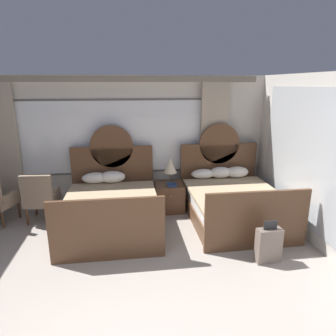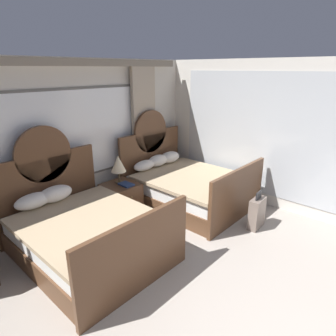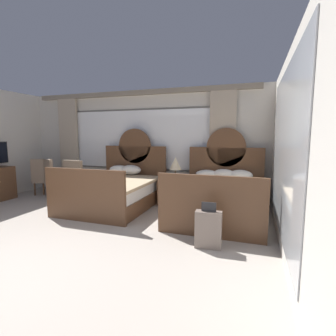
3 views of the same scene
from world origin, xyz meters
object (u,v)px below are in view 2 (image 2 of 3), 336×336
bed_near_window (85,232)px  table_lamp_on_nightstand (118,164)px  book_on_nightstand (126,184)px  suitcase_on_floor (257,213)px  bed_near_mirror (187,186)px  nightstand_between_beds (121,199)px

bed_near_window → table_lamp_on_nightstand: size_ratio=4.21×
book_on_nightstand → suitcase_on_floor: suitcase_on_floor is taller
bed_near_mirror → nightstand_between_beds: bed_near_mirror is taller
bed_near_mirror → table_lamp_on_nightstand: (-1.10, 0.68, 0.56)m
table_lamp_on_nightstand → book_on_nightstand: (0.00, -0.19, -0.34)m
nightstand_between_beds → suitcase_on_floor: bearing=-60.4°
nightstand_between_beds → suitcase_on_floor: size_ratio=0.92×
bed_near_window → table_lamp_on_nightstand: 1.47m
bed_near_window → suitcase_on_floor: bearing=-32.1°
bed_near_window → suitcase_on_floor: size_ratio=3.29×
bed_near_window → book_on_nightstand: size_ratio=8.24×
nightstand_between_beds → book_on_nightstand: (0.04, -0.12, 0.30)m
bed_near_window → suitcase_on_floor: (2.32, -1.45, -0.09)m
table_lamp_on_nightstand → suitcase_on_floor: size_ratio=0.78×
bed_near_mirror → nightstand_between_beds: size_ratio=3.56×
nightstand_between_beds → bed_near_window: bearing=-151.7°
nightstand_between_beds → table_lamp_on_nightstand: bearing=64.1°
book_on_nightstand → suitcase_on_floor: 2.28m
bed_near_window → nightstand_between_beds: bed_near_window is taller
nightstand_between_beds → book_on_nightstand: size_ratio=2.31×
bed_near_mirror → suitcase_on_floor: bed_near_mirror is taller
bed_near_window → book_on_nightstand: 1.30m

